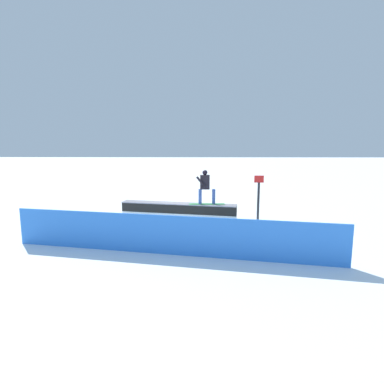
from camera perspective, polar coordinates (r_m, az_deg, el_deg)
ground_plane at (r=13.96m, az=-2.53°, el=-4.74°), size 120.00×120.00×0.00m
grind_box at (r=13.89m, az=-2.54°, el=-3.52°), size 5.20×1.51×0.67m
snowboarder at (r=13.43m, az=2.48°, el=1.16°), size 1.56×0.44×1.50m
safety_fence at (r=9.34m, az=-4.34°, el=-7.91°), size 9.97×1.93×1.20m
trail_marker at (r=13.51m, az=12.15°, el=-0.85°), size 0.40×0.10×1.96m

